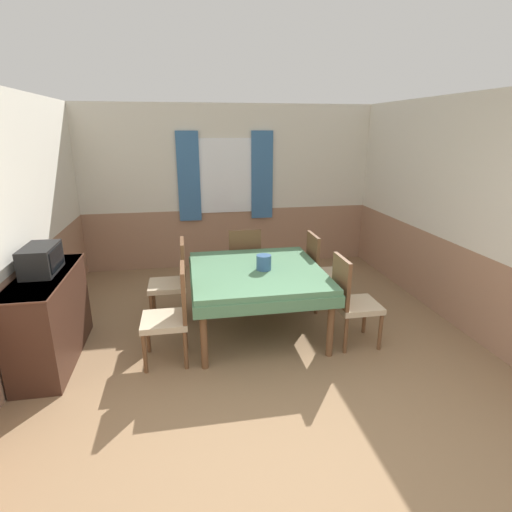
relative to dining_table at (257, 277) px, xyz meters
The scene contains 13 objects.
ground_plane 2.28m from the dining_table, 90.37° to the right, with size 16.00×16.00×0.00m, color #846647.
wall_back 2.50m from the dining_table, 90.42° to the left, with size 5.07×0.10×2.60m.
wall_left 2.46m from the dining_table, behind, with size 0.05×4.97×2.60m.
wall_right 2.44m from the dining_table, ahead, with size 0.05×4.97×2.60m.
dining_table is the anchor object (origin of this frame).
chair_left_far 1.04m from the dining_table, 153.10° to the left, with size 0.44×0.44×0.98m.
chair_left_near 1.04m from the dining_table, 153.10° to the right, with size 0.44×0.44×0.98m.
chair_right_far 1.04m from the dining_table, 26.90° to the left, with size 0.44×0.44×0.98m.
chair_right_near 1.04m from the dining_table, 26.90° to the right, with size 0.44×0.44×0.98m.
chair_head_window 0.98m from the dining_table, 90.00° to the left, with size 0.44×0.44×0.98m.
sideboard 2.13m from the dining_table, behind, with size 0.46×1.32×0.90m.
tv 2.16m from the dining_table, behind, with size 0.29×0.48×0.27m.
vase 0.20m from the dining_table, 24.25° to the right, with size 0.16×0.16×0.16m.
Camera 1 is at (-0.73, -1.90, 2.22)m, focal length 28.00 mm.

